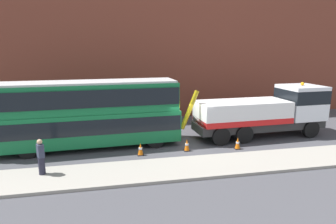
# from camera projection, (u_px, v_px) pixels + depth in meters

# --- Properties ---
(ground_plane) EXTENTS (120.00, 120.00, 0.00)m
(ground_plane) POSITION_uv_depth(u_px,v_px,m) (187.00, 142.00, 19.22)
(ground_plane) COLOR #424247
(near_kerb) EXTENTS (60.00, 2.80, 0.15)m
(near_kerb) POSITION_uv_depth(u_px,v_px,m) (209.00, 166.00, 15.18)
(near_kerb) COLOR gray
(near_kerb) RESTS_ON ground_plane
(building_facade) EXTENTS (60.00, 1.50, 16.00)m
(building_facade) POSITION_uv_depth(u_px,v_px,m) (163.00, 23.00, 25.24)
(building_facade) COLOR brown
(building_facade) RESTS_ON ground_plane
(recovery_tow_truck) EXTENTS (10.20, 3.05, 3.67)m
(recovery_tow_truck) POSITION_uv_depth(u_px,v_px,m) (266.00, 111.00, 20.29)
(recovery_tow_truck) COLOR #2D2D2D
(recovery_tow_truck) RESTS_ON ground_plane
(double_decker_bus) EXTENTS (11.13, 3.06, 4.06)m
(double_decker_bus) POSITION_uv_depth(u_px,v_px,m) (88.00, 112.00, 17.81)
(double_decker_bus) COLOR #146B38
(double_decker_bus) RESTS_ON ground_plane
(pedestrian_onlooker) EXTENTS (0.41, 0.47, 1.71)m
(pedestrian_onlooker) POSITION_uv_depth(u_px,v_px,m) (41.00, 157.00, 13.83)
(pedestrian_onlooker) COLOR #232333
(pedestrian_onlooker) RESTS_ON near_kerb
(traffic_cone_near_bus) EXTENTS (0.36, 0.36, 0.72)m
(traffic_cone_near_bus) POSITION_uv_depth(u_px,v_px,m) (140.00, 149.00, 16.85)
(traffic_cone_near_bus) COLOR orange
(traffic_cone_near_bus) RESTS_ON ground_plane
(traffic_cone_midway) EXTENTS (0.36, 0.36, 0.72)m
(traffic_cone_midway) POSITION_uv_depth(u_px,v_px,m) (187.00, 145.00, 17.57)
(traffic_cone_midway) COLOR orange
(traffic_cone_midway) RESTS_ON ground_plane
(traffic_cone_near_truck) EXTENTS (0.36, 0.36, 0.72)m
(traffic_cone_near_truck) POSITION_uv_depth(u_px,v_px,m) (238.00, 143.00, 17.91)
(traffic_cone_near_truck) COLOR orange
(traffic_cone_near_truck) RESTS_ON ground_plane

